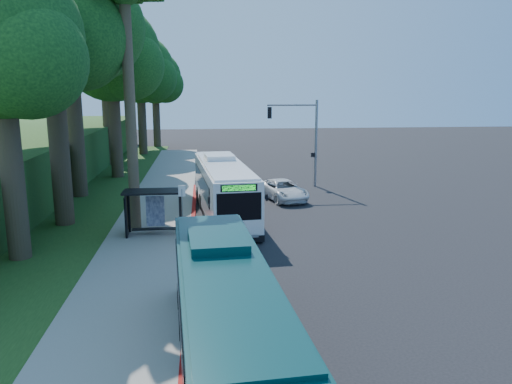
{
  "coord_description": "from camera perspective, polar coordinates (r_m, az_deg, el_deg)",
  "views": [
    {
      "loc": [
        -4.32,
        -29.51,
        7.91
      ],
      "look_at": [
        -1.04,
        1.0,
        1.51
      ],
      "focal_mm": 35.0,
      "sensor_mm": 36.0,
      "label": 1
    }
  ],
  "objects": [
    {
      "name": "tree_0",
      "position": [
        30.75,
        -22.36,
        17.09
      ],
      "size": [
        8.4,
        8.0,
        15.7
      ],
      "color": "#382B1E",
      "rests_on": "ground"
    },
    {
      "name": "white_bus",
      "position": [
        31.25,
        -3.76,
        0.47
      ],
      "size": [
        3.68,
        12.5,
        3.67
      ],
      "rotation": [
        0.0,
        0.0,
        0.09
      ],
      "color": "white",
      "rests_on": "ground"
    },
    {
      "name": "sidewalk",
      "position": [
        30.68,
        -11.51,
        -3.28
      ],
      "size": [
        4.5,
        70.0,
        0.12
      ],
      "primitive_type": "cube",
      "color": "gray",
      "rests_on": "ground"
    },
    {
      "name": "grass_verge",
      "position": [
        36.44,
        -19.76,
        -1.41
      ],
      "size": [
        8.0,
        70.0,
        0.06
      ],
      "primitive_type": "cube",
      "color": "#234719",
      "rests_on": "ground"
    },
    {
      "name": "teal_bus",
      "position": [
        14.37,
        -3.59,
        -13.86
      ],
      "size": [
        3.27,
        11.78,
        3.47
      ],
      "rotation": [
        0.0,
        0.0,
        0.07
      ],
      "color": "#093132",
      "rests_on": "ground"
    },
    {
      "name": "red_curb",
      "position": [
        26.69,
        -7.35,
        -5.4
      ],
      "size": [
        0.25,
        30.0,
        0.13
      ],
      "primitive_type": "cube",
      "color": "#9D1311",
      "rests_on": "ground"
    },
    {
      "name": "tree_2",
      "position": [
        46.19,
        -16.09,
        14.53
      ],
      "size": [
        8.82,
        8.4,
        15.12
      ],
      "color": "#382B1E",
      "rests_on": "ground"
    },
    {
      "name": "traffic_signal_pole",
      "position": [
        40.48,
        5.48,
        6.79
      ],
      "size": [
        4.1,
        0.3,
        7.0
      ],
      "color": "gray",
      "rests_on": "ground"
    },
    {
      "name": "ground",
      "position": [
        30.85,
        2.13,
        -3.08
      ],
      "size": [
        140.0,
        140.0,
        0.0
      ],
      "primitive_type": "plane",
      "color": "black",
      "rests_on": "ground"
    },
    {
      "name": "stop_sign_pole",
      "position": [
        25.21,
        -8.42,
        -1.7
      ],
      "size": [
        0.35,
        0.06,
        3.17
      ],
      "color": "gray",
      "rests_on": "ground"
    },
    {
      "name": "tree_1",
      "position": [
        38.86,
        -20.62,
        18.19
      ],
      "size": [
        10.5,
        10.0,
        18.26
      ],
      "color": "#382B1E",
      "rests_on": "ground"
    },
    {
      "name": "tree_5",
      "position": [
        69.77,
        -11.41,
        12.43
      ],
      "size": [
        7.35,
        7.0,
        12.86
      ],
      "color": "#382B1E",
      "rests_on": "ground"
    },
    {
      "name": "tree_3",
      "position": [
        54.48,
        -16.85,
        15.59
      ],
      "size": [
        10.08,
        9.6,
        17.28
      ],
      "color": "#382B1E",
      "rests_on": "ground"
    },
    {
      "name": "palm_tree",
      "position": [
        28.62,
        -14.79,
        20.4
      ],
      "size": [
        4.2,
        4.2,
        14.4
      ],
      "color": "#4C3F2D",
      "rests_on": "ground"
    },
    {
      "name": "bus_shelter",
      "position": [
        27.49,
        -12.1,
        -1.31
      ],
      "size": [
        3.2,
        1.51,
        2.55
      ],
      "color": "black",
      "rests_on": "ground"
    },
    {
      "name": "tree_6",
      "position": [
        25.08,
        -27.09,
        14.65
      ],
      "size": [
        7.56,
        7.2,
        13.74
      ],
      "color": "#382B1E",
      "rests_on": "ground"
    },
    {
      "name": "tree_4",
      "position": [
        61.92,
        -13.04,
        13.18
      ],
      "size": [
        8.4,
        8.0,
        14.14
      ],
      "color": "#382B1E",
      "rests_on": "ground"
    },
    {
      "name": "pickup",
      "position": [
        36.07,
        3.09,
        0.25
      ],
      "size": [
        3.58,
        5.52,
        1.41
      ],
      "primitive_type": "imported",
      "rotation": [
        0.0,
        0.0,
        0.26
      ],
      "color": "silver",
      "rests_on": "ground"
    }
  ]
}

